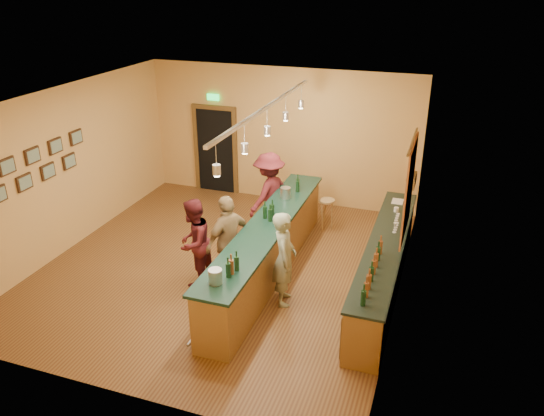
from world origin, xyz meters
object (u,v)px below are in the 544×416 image
(bartender, at_px, (284,259))
(customer_a, at_px, (194,242))
(tasting_bar, at_px, (268,245))
(back_counter, at_px, (384,265))
(customer_b, at_px, (229,241))
(customer_c, at_px, (269,194))
(bar_stool, at_px, (327,206))

(bartender, xyz_separation_m, customer_a, (-1.69, 0.08, -0.03))
(tasting_bar, relative_size, bartender, 3.08)
(bartender, bearing_deg, back_counter, -75.64)
(customer_b, bearing_deg, back_counter, 128.69)
(customer_c, bearing_deg, tasting_bar, 35.93)
(customer_b, bearing_deg, tasting_bar, 155.85)
(tasting_bar, height_order, bartender, bartender)
(customer_b, bearing_deg, customer_a, -49.61)
(customer_b, height_order, customer_c, customer_c)
(bartender, relative_size, customer_c, 0.93)
(customer_b, xyz_separation_m, customer_c, (0.00, 2.13, 0.05))
(bartender, bearing_deg, customer_a, 70.82)
(tasting_bar, bearing_deg, customer_c, 108.38)
(tasting_bar, relative_size, customer_a, 3.19)
(tasting_bar, xyz_separation_m, bar_stool, (0.56, 2.20, -0.06))
(bartender, bearing_deg, customer_b, 60.79)
(bar_stool, bearing_deg, customer_b, -112.52)
(tasting_bar, distance_m, bartender, 0.94)
(back_counter, height_order, tasting_bar, tasting_bar)
(customer_b, distance_m, bar_stool, 2.92)
(customer_b, xyz_separation_m, bar_stool, (1.11, 2.68, -0.30))
(customer_a, relative_size, bar_stool, 2.31)
(customer_a, relative_size, customer_c, 0.90)
(tasting_bar, bearing_deg, bartender, -52.96)
(back_counter, bearing_deg, customer_c, 150.77)
(back_counter, bearing_deg, bar_stool, 126.83)
(customer_b, bearing_deg, customer_c, -155.49)
(tasting_bar, relative_size, bar_stool, 7.38)
(back_counter, height_order, customer_a, customer_a)
(bartender, distance_m, customer_c, 2.62)
(back_counter, distance_m, bar_stool, 2.53)
(customer_c, bearing_deg, bar_stool, 133.91)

